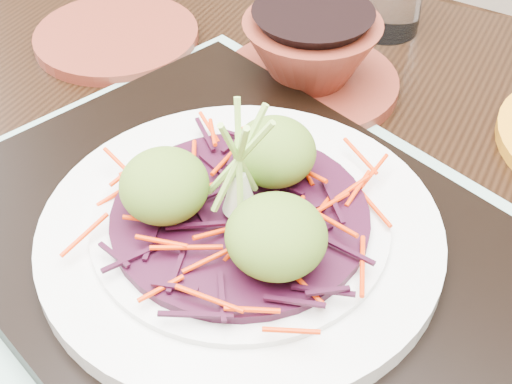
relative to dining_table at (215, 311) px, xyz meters
The scene contains 10 objects.
dining_table is the anchor object (origin of this frame).
placemat 0.12m from the dining_table, 24.87° to the right, with size 0.49×0.38×0.00m, color #83A999.
serving_tray 0.13m from the dining_table, 24.87° to the right, with size 0.43×0.32×0.02m, color black.
white_plate 0.14m from the dining_table, 24.87° to the right, with size 0.28×0.28×0.02m.
cabbage_bed 0.16m from the dining_table, 24.87° to the right, with size 0.18×0.18×0.01m, color #31091E.
carrot_julienne 0.17m from the dining_table, 24.87° to the right, with size 0.21×0.21×0.01m, color red, non-canonical shape.
guacamole_scoops 0.18m from the dining_table, 25.69° to the right, with size 0.15×0.13×0.05m.
scallion_garnish 0.20m from the dining_table, 24.87° to the right, with size 0.06×0.06×0.10m, color #9CD153, non-canonical shape.
terracotta_side_plate 0.31m from the dining_table, 144.44° to the left, with size 0.17×0.17×0.01m, color maroon.
terracotta_bowl_set 0.24m from the dining_table, 97.26° to the left, with size 0.20×0.20×0.07m.
Camera 1 is at (0.15, -0.28, 1.18)m, focal length 50.00 mm.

